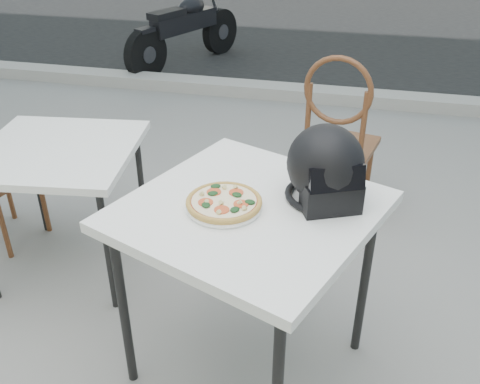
% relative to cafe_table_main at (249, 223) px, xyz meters
% --- Properties ---
extents(ground, '(80.00, 80.00, 0.00)m').
position_rel_cafe_table_main_xyz_m(ground, '(-0.20, 0.44, -0.77)').
color(ground, gray).
rests_on(ground, ground).
extents(street_asphalt, '(30.00, 8.00, 0.00)m').
position_rel_cafe_table_main_xyz_m(street_asphalt, '(-0.20, 7.44, -0.77)').
color(street_asphalt, black).
rests_on(street_asphalt, ground).
extents(curb, '(30.00, 0.25, 0.12)m').
position_rel_cafe_table_main_xyz_m(curb, '(-0.20, 3.44, -0.71)').
color(curb, '#9E9A94').
rests_on(curb, ground).
extents(cafe_table_main, '(1.15, 1.15, 0.84)m').
position_rel_cafe_table_main_xyz_m(cafe_table_main, '(0.00, 0.00, 0.00)').
color(cafe_table_main, white).
rests_on(cafe_table_main, ground).
extents(plate, '(0.31, 0.31, 0.02)m').
position_rel_cafe_table_main_xyz_m(plate, '(-0.09, -0.04, 0.08)').
color(plate, white).
rests_on(plate, cafe_table_main).
extents(pizza, '(0.38, 0.38, 0.04)m').
position_rel_cafe_table_main_xyz_m(pizza, '(-0.09, -0.04, 0.11)').
color(pizza, '#BF9546').
rests_on(pizza, plate).
extents(helmet, '(0.39, 0.40, 0.30)m').
position_rel_cafe_table_main_xyz_m(helmet, '(0.27, 0.11, 0.21)').
color(helmet, black).
rests_on(helmet, cafe_table_main).
extents(cafe_chair_main, '(0.50, 0.50, 1.09)m').
position_rel_cafe_table_main_xyz_m(cafe_chair_main, '(0.27, 1.34, -0.16)').
color(cafe_chair_main, brown).
rests_on(cafe_chair_main, ground).
extents(cafe_table_side, '(0.87, 0.87, 0.74)m').
position_rel_cafe_table_main_xyz_m(cafe_table_side, '(-1.11, 0.49, -0.09)').
color(cafe_table_side, white).
rests_on(cafe_table_side, ground).
extents(motorcycle, '(0.85, 1.69, 0.90)m').
position_rel_cafe_table_main_xyz_m(motorcycle, '(-1.67, 4.27, -0.37)').
color(motorcycle, black).
rests_on(motorcycle, street_asphalt).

